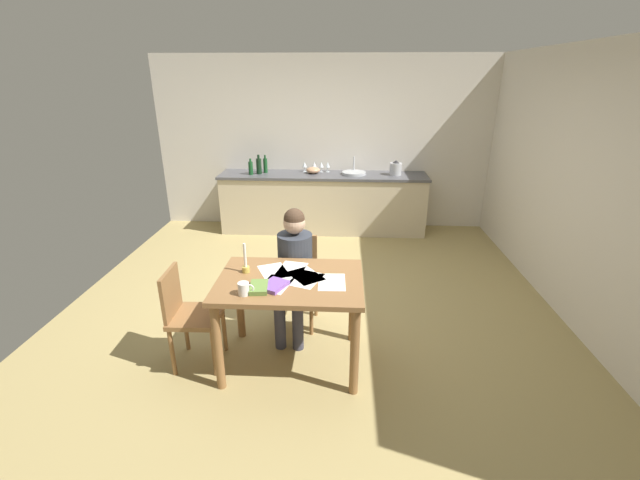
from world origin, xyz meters
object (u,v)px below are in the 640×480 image
(book_cookery, at_px, (259,287))
(wine_glass_by_kettle, at_px, (321,165))
(person_seated, at_px, (294,265))
(candlestick, at_px, (246,264))
(bottle_wine_red, at_px, (265,165))
(chair_side_empty, at_px, (188,313))
(book_magazine, at_px, (274,285))
(bottle_oil, at_px, (251,168))
(coffee_mug, at_px, (244,289))
(stovetop_kettle, at_px, (396,168))
(mixing_bowl, at_px, (313,170))
(wine_glass_back_left, at_px, (314,165))
(dining_table, at_px, (290,294))
(chair_at_table, at_px, (297,276))
(bottle_vinegar, at_px, (259,166))
(wine_glass_back_right, at_px, (305,165))
(sink_unit, at_px, (354,173))
(wine_glass_near_sink, at_px, (328,165))

(book_cookery, bearing_deg, wine_glass_by_kettle, 79.41)
(person_seated, xyz_separation_m, candlestick, (-0.35, -0.40, 0.18))
(bottle_wine_red, distance_m, wine_glass_by_kettle, 0.86)
(candlestick, bearing_deg, person_seated, 48.88)
(candlestick, bearing_deg, chair_side_empty, -161.31)
(book_magazine, bearing_deg, bottle_oil, 129.79)
(coffee_mug, relative_size, stovetop_kettle, 0.55)
(mixing_bowl, bearing_deg, bottle_wine_red, 179.63)
(bottle_wine_red, distance_m, wine_glass_back_left, 0.75)
(dining_table, bearing_deg, candlestick, 164.17)
(chair_at_table, height_order, coffee_mug, coffee_mug)
(bottle_vinegar, distance_m, wine_glass_by_kettle, 0.95)
(person_seated, relative_size, coffee_mug, 9.86)
(wine_glass_back_right, bearing_deg, chair_at_table, -86.46)
(book_cookery, bearing_deg, wine_glass_back_right, 83.49)
(sink_unit, bearing_deg, stovetop_kettle, -0.38)
(book_magazine, distance_m, wine_glass_back_right, 3.60)
(person_seated, relative_size, stovetop_kettle, 5.43)
(chair_at_table, relative_size, book_magazine, 4.16)
(bottle_oil, height_order, stovetop_kettle, bottle_oil)
(candlestick, xyz_separation_m, bottle_vinegar, (-0.49, 3.16, 0.17))
(chair_side_empty, bearing_deg, wine_glass_by_kettle, 75.52)
(wine_glass_near_sink, bearing_deg, sink_unit, -19.90)
(wine_glass_back_left, height_order, wine_glass_back_right, same)
(chair_side_empty, height_order, book_cookery, chair_side_empty)
(wine_glass_by_kettle, xyz_separation_m, wine_glass_back_right, (-0.26, 0.00, 0.00))
(dining_table, height_order, wine_glass_near_sink, wine_glass_near_sink)
(coffee_mug, relative_size, wine_glass_near_sink, 0.79)
(person_seated, height_order, sink_unit, person_seated)
(coffee_mug, relative_size, wine_glass_by_kettle, 0.79)
(wine_glass_back_right, bearing_deg, stovetop_kettle, -6.20)
(bottle_vinegar, bearing_deg, coffee_mug, -80.92)
(sink_unit, relative_size, wine_glass_near_sink, 2.34)
(wine_glass_back_left, bearing_deg, bottle_oil, -165.49)
(chair_side_empty, distance_m, bottle_vinegar, 3.36)
(wine_glass_back_left, bearing_deg, wine_glass_back_right, 180.00)
(mixing_bowl, relative_size, wine_glass_back_right, 1.37)
(book_magazine, distance_m, mixing_bowl, 3.50)
(chair_side_empty, height_order, coffee_mug, coffee_mug)
(dining_table, bearing_deg, bottle_vinegar, 104.91)
(book_cookery, distance_m, bottle_vinegar, 3.51)
(bottle_oil, height_order, wine_glass_back_left, bottle_oil)
(dining_table, distance_m, chair_at_table, 0.67)
(bottle_vinegar, height_order, stovetop_kettle, bottle_vinegar)
(book_cookery, relative_size, wine_glass_near_sink, 1.37)
(chair_at_table, relative_size, person_seated, 0.73)
(book_cookery, xyz_separation_m, sink_unit, (0.78, 3.49, 0.12))
(chair_at_table, height_order, stovetop_kettle, stovetop_kettle)
(coffee_mug, height_order, wine_glass_by_kettle, wine_glass_by_kettle)
(stovetop_kettle, relative_size, wine_glass_back_right, 1.43)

